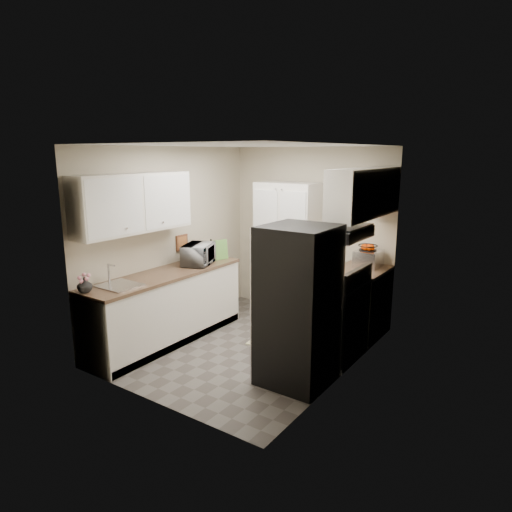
{
  "coord_description": "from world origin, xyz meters",
  "views": [
    {
      "loc": [
        3.15,
        -4.4,
        2.42
      ],
      "look_at": [
        0.02,
        0.15,
        1.16
      ],
      "focal_mm": 32.0,
      "sensor_mm": 36.0,
      "label": 1
    }
  ],
  "objects_px": {
    "electric_range": "(333,318)",
    "wine_bottle": "(211,251)",
    "toaster_oven": "(368,259)",
    "refrigerator": "(298,306)",
    "pantry_cabinet": "(288,250)",
    "microwave": "(198,254)"
  },
  "relations": [
    {
      "from": "wine_bottle",
      "to": "toaster_oven",
      "type": "xyz_separation_m",
      "value": [
        1.98,
        0.9,
        -0.03
      ]
    },
    {
      "from": "microwave",
      "to": "toaster_oven",
      "type": "distance_m",
      "value": 2.3
    },
    {
      "from": "pantry_cabinet",
      "to": "microwave",
      "type": "relative_size",
      "value": 3.92
    },
    {
      "from": "pantry_cabinet",
      "to": "electric_range",
      "type": "distance_m",
      "value": 1.58
    },
    {
      "from": "electric_range",
      "to": "wine_bottle",
      "type": "xyz_separation_m",
      "value": [
        -1.93,
        0.05,
        0.58
      ]
    },
    {
      "from": "electric_range",
      "to": "refrigerator",
      "type": "height_order",
      "value": "refrigerator"
    },
    {
      "from": "toaster_oven",
      "to": "refrigerator",
      "type": "bearing_deg",
      "value": -93.79
    },
    {
      "from": "microwave",
      "to": "electric_range",
      "type": "bearing_deg",
      "value": -106.18
    },
    {
      "from": "microwave",
      "to": "wine_bottle",
      "type": "height_order",
      "value": "microwave"
    },
    {
      "from": "wine_bottle",
      "to": "electric_range",
      "type": "bearing_deg",
      "value": -1.58
    },
    {
      "from": "refrigerator",
      "to": "toaster_oven",
      "type": "height_order",
      "value": "refrigerator"
    },
    {
      "from": "electric_range",
      "to": "microwave",
      "type": "bearing_deg",
      "value": -173.07
    },
    {
      "from": "refrigerator",
      "to": "microwave",
      "type": "relative_size",
      "value": 3.33
    },
    {
      "from": "electric_range",
      "to": "microwave",
      "type": "height_order",
      "value": "microwave"
    },
    {
      "from": "microwave",
      "to": "toaster_oven",
      "type": "xyz_separation_m",
      "value": [
        1.97,
        1.18,
        -0.03
      ]
    },
    {
      "from": "microwave",
      "to": "toaster_oven",
      "type": "relative_size",
      "value": 1.31
    },
    {
      "from": "electric_range",
      "to": "toaster_oven",
      "type": "xyz_separation_m",
      "value": [
        0.05,
        0.95,
        0.55
      ]
    },
    {
      "from": "wine_bottle",
      "to": "toaster_oven",
      "type": "relative_size",
      "value": 0.71
    },
    {
      "from": "wine_bottle",
      "to": "microwave",
      "type": "bearing_deg",
      "value": -87.0
    },
    {
      "from": "pantry_cabinet",
      "to": "toaster_oven",
      "type": "xyz_separation_m",
      "value": [
        1.23,
        0.02,
        0.03
      ]
    },
    {
      "from": "microwave",
      "to": "pantry_cabinet",
      "type": "bearing_deg",
      "value": -55.77
    },
    {
      "from": "pantry_cabinet",
      "to": "wine_bottle",
      "type": "distance_m",
      "value": 1.16
    }
  ]
}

